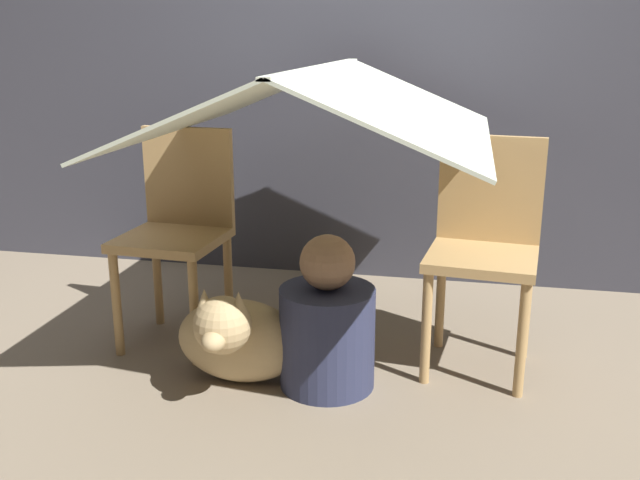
% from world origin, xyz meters
% --- Properties ---
extents(ground_plane, '(8.80, 8.80, 0.00)m').
position_xyz_m(ground_plane, '(0.00, 0.00, 0.00)').
color(ground_plane, gray).
extents(wall_back, '(7.00, 0.05, 2.50)m').
position_xyz_m(wall_back, '(0.00, 1.26, 1.25)').
color(wall_back, '#3D3D47').
rests_on(wall_back, ground_plane).
extents(chair_left, '(0.41, 0.41, 0.86)m').
position_xyz_m(chair_left, '(-0.59, 0.31, 0.48)').
color(chair_left, tan).
rests_on(chair_left, ground_plane).
extents(chair_right, '(0.43, 0.43, 0.86)m').
position_xyz_m(chair_right, '(0.61, 0.31, 0.48)').
color(chair_right, tan).
rests_on(chair_right, ground_plane).
extents(sheet_canopy, '(1.20, 1.44, 0.26)m').
position_xyz_m(sheet_canopy, '(0.00, 0.24, 0.99)').
color(sheet_canopy, silver).
extents(person_front, '(0.34, 0.34, 0.56)m').
position_xyz_m(person_front, '(0.07, 0.01, 0.22)').
color(person_front, '#2D3351').
rests_on(person_front, ground_plane).
extents(dog, '(0.46, 0.42, 0.41)m').
position_xyz_m(dog, '(-0.24, -0.06, 0.19)').
color(dog, tan).
rests_on(dog, ground_plane).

